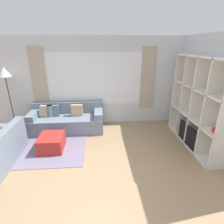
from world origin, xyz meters
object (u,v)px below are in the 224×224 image
object	(u,v)px
shelving_unit	(199,105)
floor_lamp	(5,76)
ottoman	(52,143)
couch_main	(67,120)

from	to	relation	value
shelving_unit	floor_lamp	world-z (taller)	shelving_unit
shelving_unit	ottoman	bearing A→B (deg)	179.97
shelving_unit	couch_main	bearing A→B (deg)	162.38
shelving_unit	couch_main	size ratio (longest dim) A/B	1.03
shelving_unit	ottoman	distance (m)	3.72
ottoman	floor_lamp	bearing A→B (deg)	138.14
couch_main	floor_lamp	xyz separation A→B (m)	(-1.61, 0.17, 1.32)
couch_main	floor_lamp	distance (m)	2.08
shelving_unit	couch_main	xyz separation A→B (m)	(-3.41, 1.08, -0.76)
ottoman	couch_main	bearing A→B (deg)	78.84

